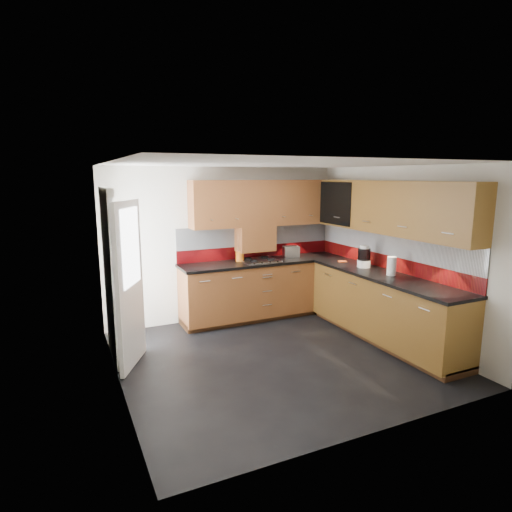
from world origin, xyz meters
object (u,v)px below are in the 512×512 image
gas_hob (260,260)px  food_processor (364,257)px  utensil_pot (240,255)px  toaster (291,252)px

gas_hob → food_processor: food_processor is taller
gas_hob → food_processor: 1.60m
utensil_pot → toaster: (0.91, -0.04, -0.01)m
toaster → food_processor: 1.29m
gas_hob → toaster: (0.62, 0.10, 0.08)m
gas_hob → utensil_pot: size_ratio=1.25×
toaster → utensil_pot: bearing=177.6°
utensil_pot → food_processor: (1.48, -1.19, 0.05)m
gas_hob → food_processor: (1.19, -1.06, 0.13)m
toaster → food_processor: food_processor is taller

